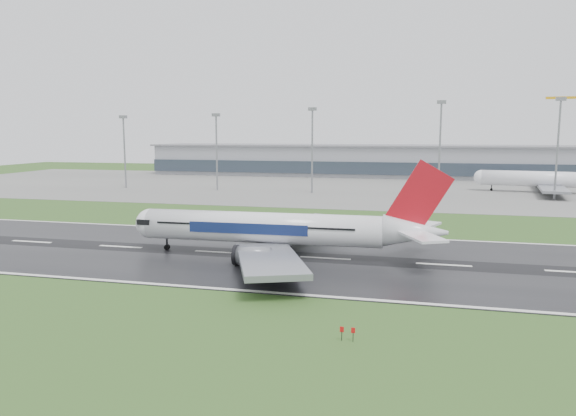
# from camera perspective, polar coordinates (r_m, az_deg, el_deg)

# --- Properties ---
(ground) EXTENTS (520.00, 520.00, 0.00)m
(ground) POSITION_cam_1_polar(r_m,az_deg,el_deg) (93.86, 4.01, -5.43)
(ground) COLOR #294C1C
(ground) RESTS_ON ground
(runway) EXTENTS (400.00, 45.00, 0.10)m
(runway) POSITION_cam_1_polar(r_m,az_deg,el_deg) (93.85, 4.01, -5.40)
(runway) COLOR black
(runway) RESTS_ON ground
(apron) EXTENTS (400.00, 130.00, 0.08)m
(apron) POSITION_cam_1_polar(r_m,az_deg,el_deg) (216.64, 9.61, 2.16)
(apron) COLOR slate
(apron) RESTS_ON ground
(terminal) EXTENTS (240.00, 36.00, 15.00)m
(terminal) POSITION_cam_1_polar(r_m,az_deg,el_deg) (275.80, 10.56, 4.94)
(terminal) COLOR gray
(terminal) RESTS_ON ground
(main_airliner) EXTENTS (57.79, 55.17, 16.66)m
(main_airliner) POSITION_cam_1_polar(r_m,az_deg,el_deg) (93.94, -0.51, -0.17)
(main_airliner) COLOR white
(main_airliner) RESTS_ON runway
(parked_airliner) EXTENTS (61.08, 57.82, 16.07)m
(parked_airliner) POSITION_cam_1_polar(r_m,az_deg,el_deg) (216.33, 26.21, 3.59)
(parked_airliner) COLOR white
(parked_airliner) RESTS_ON apron
(floodmast_0) EXTENTS (0.64, 0.64, 27.47)m
(floodmast_0) POSITION_cam_1_polar(r_m,az_deg,el_deg) (221.22, -17.11, 5.60)
(floodmast_0) COLOR gray
(floodmast_0) RESTS_ON ground
(floodmast_1) EXTENTS (0.64, 0.64, 27.94)m
(floodmast_1) POSITION_cam_1_polar(r_m,az_deg,el_deg) (204.12, -7.65, 5.77)
(floodmast_1) COLOR gray
(floodmast_1) RESTS_ON ground
(floodmast_2) EXTENTS (0.64, 0.64, 29.73)m
(floodmast_2) POSITION_cam_1_polar(r_m,az_deg,el_deg) (193.76, 2.61, 5.98)
(floodmast_2) COLOR gray
(floodmast_2) RESTS_ON ground
(floodmast_3) EXTENTS (0.64, 0.64, 31.59)m
(floodmast_3) POSITION_cam_1_polar(r_m,az_deg,el_deg) (190.23, 15.95, 5.92)
(floodmast_3) COLOR gray
(floodmast_3) RESTS_ON ground
(floodmast_4) EXTENTS (0.64, 0.64, 32.07)m
(floodmast_4) POSITION_cam_1_polar(r_m,az_deg,el_deg) (195.15, 26.91, 5.48)
(floodmast_4) COLOR gray
(floodmast_4) RESTS_ON ground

